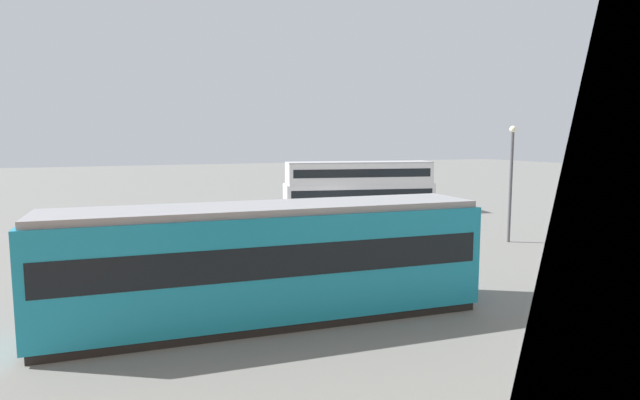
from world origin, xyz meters
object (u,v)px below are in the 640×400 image
object	(u,v)px
street_lamp	(511,174)
info_sign	(238,218)
tram_yellow	(269,261)
pedestrian_near_railing	(298,216)
double_decker_bus	(359,186)

from	to	relation	value
street_lamp	info_sign	bearing A→B (deg)	-15.90
tram_yellow	pedestrian_near_railing	bearing A→B (deg)	-114.10
pedestrian_near_railing	street_lamp	xyz separation A→B (m)	(-9.46, 6.31, 2.54)
double_decker_bus	tram_yellow	world-z (taller)	double_decker_bus
double_decker_bus	pedestrian_near_railing	distance (m)	10.24
double_decker_bus	street_lamp	world-z (taller)	street_lamp
tram_yellow	pedestrian_near_railing	distance (m)	14.07
tram_yellow	pedestrian_near_railing	size ratio (longest dim) A/B	7.22
tram_yellow	double_decker_bus	bearing A→B (deg)	-123.71
street_lamp	double_decker_bus	bearing A→B (deg)	-81.40
double_decker_bus	tram_yellow	distance (m)	23.78
pedestrian_near_railing	street_lamp	size ratio (longest dim) A/B	0.30
double_decker_bus	street_lamp	distance (m)	13.52
pedestrian_near_railing	info_sign	world-z (taller)	info_sign
info_sign	street_lamp	xyz separation A→B (m)	(-13.54, 3.85, 2.05)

